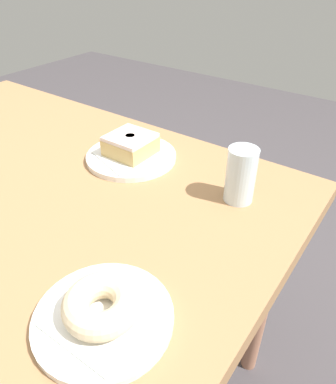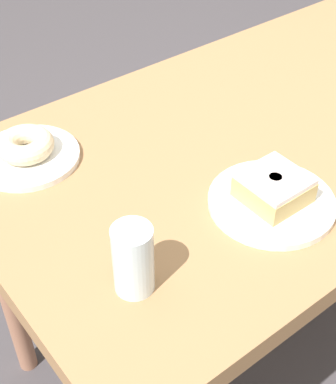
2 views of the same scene
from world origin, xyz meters
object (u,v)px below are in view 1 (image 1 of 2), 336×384
Objects in this scene: plate_glazed_square at (131,156)px; donut_sugar_ring at (102,305)px; water_glass at (241,175)px; donut_glazed_square at (131,144)px; plate_sugar_ring at (104,318)px.

donut_sugar_ring is at bearing -54.16° from plate_glazed_square.
plate_glazed_square is at bearing 125.84° from donut_sugar_ring.
water_glass reaches higher than donut_sugar_ring.
donut_sugar_ring reaches higher than plate_glazed_square.
donut_glazed_square is 0.46m from donut_sugar_ring.
plate_glazed_square is 0.46m from donut_sugar_ring.
water_glass is at bearing 0.07° from donut_glazed_square.
donut_sugar_ring is 0.93× the size of water_glass.
plate_glazed_square is 0.46m from plate_sugar_ring.
plate_glazed_square is 1.11× the size of plate_sugar_ring.
plate_sugar_ring is 1.82× the size of donut_sugar_ring.
plate_glazed_square is 2.15× the size of donut_glazed_square.
donut_glazed_square is at bearing 125.84° from donut_sugar_ring.
water_glass reaches higher than plate_glazed_square.
donut_sugar_ring is (0.27, -0.38, 0.03)m from plate_glazed_square.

